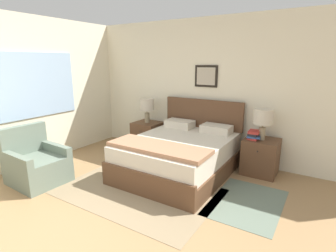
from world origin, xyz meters
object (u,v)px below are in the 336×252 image
object	(u,v)px
armchair	(36,164)
table_lamp_near_window	(147,105)
nightstand_near_window	(148,136)
nightstand_by_door	(260,157)
bed	(179,155)
table_lamp_by_door	(263,118)

from	to	relation	value
armchair	table_lamp_near_window	xyz separation A→B (m)	(0.57, 2.13, 0.67)
armchair	nightstand_near_window	xyz separation A→B (m)	(0.56, 2.14, 0.01)
nightstand_by_door	armchair	bearing A→B (deg)	-143.30
bed	table_lamp_near_window	bearing A→B (deg)	149.20
nightstand_near_window	nightstand_by_door	world-z (taller)	same
nightstand_by_door	table_lamp_by_door	xyz separation A→B (m)	(-0.01, -0.01, 0.65)
nightstand_near_window	table_lamp_near_window	xyz separation A→B (m)	(0.01, -0.01, 0.65)
nightstand_near_window	table_lamp_near_window	bearing A→B (deg)	-64.67
nightstand_near_window	nightstand_by_door	distance (m)	2.31
bed	nightstand_near_window	xyz separation A→B (m)	(-1.15, 0.70, -0.03)
armchair	nightstand_by_door	bearing A→B (deg)	129.24
nightstand_by_door	table_lamp_near_window	world-z (taller)	table_lamp_near_window
armchair	table_lamp_by_door	world-z (taller)	table_lamp_by_door
table_lamp_near_window	nightstand_by_door	bearing A→B (deg)	0.29
bed	table_lamp_by_door	size ratio (longest dim) A/B	3.82
table_lamp_near_window	table_lamp_by_door	world-z (taller)	same
armchair	nightstand_near_window	size ratio (longest dim) A/B	1.46
bed	armchair	size ratio (longest dim) A/B	2.23
nightstand_near_window	bed	bearing A→B (deg)	-31.10
nightstand_by_door	table_lamp_near_window	size ratio (longest dim) A/B	1.18
bed	armchair	xyz separation A→B (m)	(-1.71, -1.44, -0.04)
table_lamp_near_window	table_lamp_by_door	xyz separation A→B (m)	(2.29, 0.00, 0.00)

